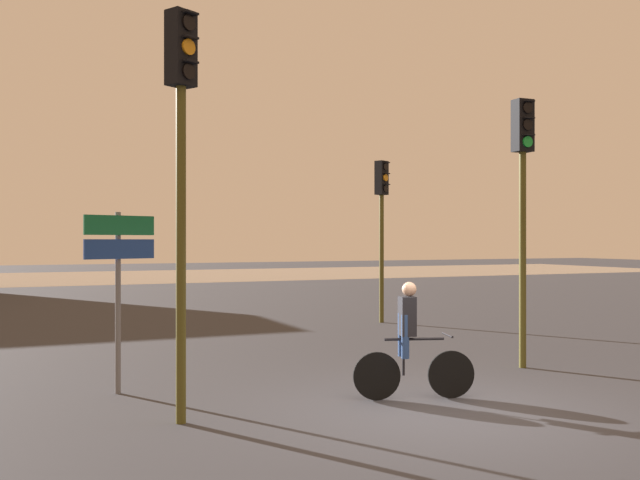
{
  "coord_description": "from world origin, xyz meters",
  "views": [
    {
      "loc": [
        -5.08,
        -7.66,
        2.2
      ],
      "look_at": [
        0.5,
        5.0,
        2.2
      ],
      "focal_mm": 40.0,
      "sensor_mm": 36.0,
      "label": 1
    }
  ],
  "objects": [
    {
      "name": "ground_plane",
      "position": [
        0.0,
        0.0,
        0.0
      ],
      "size": [
        120.0,
        120.0,
        0.0
      ],
      "primitive_type": "plane",
      "color": "#333338"
    },
    {
      "name": "water_strip",
      "position": [
        0.0,
        36.28,
        0.0
      ],
      "size": [
        80.0,
        16.0,
        0.01
      ],
      "primitive_type": "cube",
      "color": "gray",
      "rests_on": "ground"
    },
    {
      "name": "traffic_light_near_right",
      "position": [
        3.06,
        2.15,
        3.2
      ],
      "size": [
        0.33,
        0.34,
        4.62
      ],
      "rotation": [
        0.0,
        0.0,
        3.11
      ],
      "color": "#4C4719",
      "rests_on": "ground"
    },
    {
      "name": "traffic_light_far_right",
      "position": [
        4.08,
        9.03,
        3.0
      ],
      "size": [
        0.39,
        0.41,
        4.31
      ],
      "rotation": [
        0.0,
        0.0,
        3.59
      ],
      "color": "#4C4719",
      "rests_on": "ground"
    },
    {
      "name": "traffic_light_near_left",
      "position": [
        -3.16,
        0.82,
        3.41
      ],
      "size": [
        0.4,
        0.42,
        4.94
      ],
      "rotation": [
        0.0,
        0.0,
        3.66
      ],
      "color": "#4C4719",
      "rests_on": "ground"
    },
    {
      "name": "direction_sign_post",
      "position": [
        -3.61,
        2.8,
        1.79
      ],
      "size": [
        1.03,
        0.43,
        2.6
      ],
      "rotation": [
        0.0,
        0.0,
        3.52
      ],
      "color": "slate",
      "rests_on": "ground"
    },
    {
      "name": "cyclist",
      "position": [
        0.02,
        0.83,
        0.82
      ],
      "size": [
        1.65,
        0.63,
        1.62
      ],
      "rotation": [
        0.0,
        0.0,
        -1.87
      ],
      "color": "black",
      "rests_on": "ground"
    }
  ]
}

